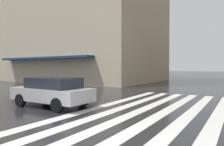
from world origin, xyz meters
name	(u,v)px	position (x,y,z in m)	size (l,w,h in m)	color
ground_plane	(89,136)	(0.00, 0.00, 0.00)	(220.00, 220.00, 0.00)	black
zebra_crossing	(164,113)	(4.00, -0.82, 0.00)	(13.00, 6.50, 0.01)	silver
car_silver	(52,91)	(2.50, 4.21, 0.76)	(1.85, 4.10, 1.41)	#B7B7BC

